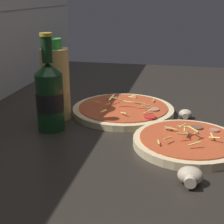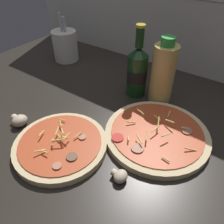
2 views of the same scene
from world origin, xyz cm
name	(u,v)px [view 1 (image 1 of 2)]	position (x,y,z in cm)	size (l,w,h in cm)	color
counter_slab	(132,128)	(0.00, 0.00, 1.25)	(160.00, 90.00, 2.50)	#28231E
pizza_near	(188,142)	(-11.59, -14.77, 3.56)	(24.84, 24.84, 5.16)	beige
pizza_far	(123,110)	(7.54, 3.69, 3.49)	(29.18, 29.18, 4.98)	beige
beer_bottle	(50,96)	(-8.50, 19.40, 11.44)	(6.87, 6.87, 24.26)	#143819
oil_bottle	(56,82)	(0.28, 21.05, 12.55)	(7.70, 7.70, 21.86)	#D6B766
mushroom_left	(190,176)	(-28.30, -15.36, 4.14)	(4.93, 4.70, 3.29)	beige
mushroom_right	(185,114)	(6.83, -13.98, 3.79)	(3.86, 3.67, 2.57)	beige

